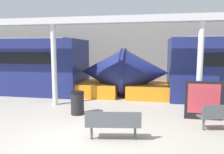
{
  "coord_description": "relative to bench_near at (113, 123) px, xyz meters",
  "views": [
    {
      "loc": [
        1.75,
        -5.26,
        2.54
      ],
      "look_at": [
        0.06,
        3.59,
        1.4
      ],
      "focal_mm": 35.0,
      "sensor_mm": 36.0,
      "label": 1
    }
  ],
  "objects": [
    {
      "name": "trash_bin",
      "position": [
        -1.84,
        2.22,
        -0.06
      ],
      "size": [
        0.54,
        0.54,
        0.9
      ],
      "color": "black",
      "rests_on": "ground_plane"
    },
    {
      "name": "ground_plane",
      "position": [
        -0.68,
        -0.48,
        -0.51
      ],
      "size": [
        60.0,
        60.0,
        0.0
      ],
      "primitive_type": "plane",
      "color": "#A8A093"
    },
    {
      "name": "station_wall",
      "position": [
        -0.68,
        10.12,
        1.99
      ],
      "size": [
        56.0,
        0.2,
        5.0
      ],
      "primitive_type": "cube",
      "color": "gray",
      "rests_on": "ground_plane"
    },
    {
      "name": "bench_near",
      "position": [
        0.0,
        0.0,
        0.0
      ],
      "size": [
        1.59,
        0.67,
        0.86
      ],
      "rotation": [
        0.0,
        0.0,
        0.15
      ],
      "color": "#4C4F54",
      "rests_on": "ground_plane"
    },
    {
      "name": "support_column_near",
      "position": [
        -3.36,
        3.45,
        1.3
      ],
      "size": [
        0.23,
        0.23,
        3.63
      ],
      "primitive_type": "cylinder",
      "color": "silver",
      "rests_on": "ground_plane"
    },
    {
      "name": "support_column_far",
      "position": [
        2.89,
        3.45,
        1.3
      ],
      "size": [
        0.23,
        0.23,
        3.63
      ],
      "primitive_type": "cylinder",
      "color": "silver",
      "rests_on": "ground_plane"
    },
    {
      "name": "canopy_beam",
      "position": [
        -3.36,
        3.45,
        3.25
      ],
      "size": [
        28.0,
        0.6,
        0.28
      ],
      "primitive_type": "cube",
      "color": "#B7B7BC",
      "rests_on": "support_column_near"
    },
    {
      "name": "bench_far",
      "position": [
        3.27,
        1.39,
        -0.0
      ],
      "size": [
        1.6,
        0.81,
        0.86
      ],
      "rotation": [
        0.0,
        0.0,
        0.25
      ],
      "color": "#4C4F54",
      "rests_on": "ground_plane"
    },
    {
      "name": "poster_board",
      "position": [
        2.87,
        2.45,
        0.2
      ],
      "size": [
        1.3,
        0.07,
        1.41
      ],
      "color": "black",
      "rests_on": "ground_plane"
    }
  ]
}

